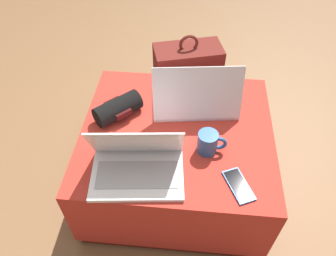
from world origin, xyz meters
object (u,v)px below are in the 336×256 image
object	(u,v)px
coffee_mug	(208,143)
cell_phone	(239,185)
laptop_near	(137,164)
laptop_far	(195,99)
backpack	(186,83)
wrist_brace	(118,108)

from	to	relation	value
coffee_mug	cell_phone	bearing A→B (deg)	-54.20
laptop_near	laptop_far	bearing A→B (deg)	55.78
laptop_near	backpack	xyz separation A→B (m)	(0.15, 0.76, -0.22)
laptop_near	backpack	distance (m)	0.80
laptop_near	backpack	world-z (taller)	laptop_near
wrist_brace	coffee_mug	world-z (taller)	coffee_mug
laptop_far	backpack	xyz separation A→B (m)	(-0.05, 0.38, -0.23)
laptop_far	wrist_brace	size ratio (longest dim) A/B	1.88
backpack	laptop_near	bearing A→B (deg)	62.98
laptop_near	coffee_mug	size ratio (longest dim) A/B	3.11
cell_phone	backpack	bearing A→B (deg)	-98.32
cell_phone	coffee_mug	world-z (taller)	coffee_mug
laptop_near	cell_phone	world-z (taller)	laptop_near
backpack	wrist_brace	world-z (taller)	backpack
backpack	laptop_far	bearing A→B (deg)	82.12
laptop_far	coffee_mug	size ratio (longest dim) A/B	3.42
laptop_far	coffee_mug	bearing A→B (deg)	96.74
laptop_near	coffee_mug	world-z (taller)	laptop_near
coffee_mug	wrist_brace	bearing A→B (deg)	157.79
laptop_near	laptop_far	xyz separation A→B (m)	(0.20, 0.38, 0.00)
cell_phone	backpack	size ratio (longest dim) A/B	0.30
laptop_far	wrist_brace	bearing A→B (deg)	7.26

